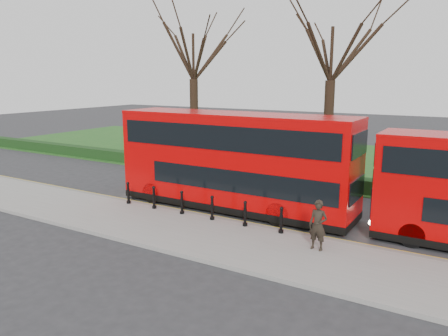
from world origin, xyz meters
The scene contains 12 objects.
ground centered at (0.00, 0.00, 0.00)m, with size 120.00×120.00×0.00m, color #28282B.
pavement centered at (0.00, -3.00, 0.07)m, with size 60.00×4.00×0.15m, color gray.
kerb centered at (0.00, -1.00, 0.07)m, with size 60.00×0.25×0.16m, color slate.
grass_verge centered at (0.00, 15.00, 0.03)m, with size 60.00×18.00×0.06m, color #1C511B.
hedge centered at (0.00, 6.80, 0.40)m, with size 60.00×0.90×0.80m, color black.
yellow_line_outer centered at (0.00, -0.70, 0.01)m, with size 60.00×0.10×0.01m, color yellow.
yellow_line_inner centered at (0.00, -0.50, 0.01)m, with size 60.00×0.10×0.01m, color yellow.
tree_left centered at (-8.00, 10.00, 7.86)m, with size 6.93×6.93×10.82m.
tree_mid centered at (2.00, 10.00, 7.78)m, with size 6.86×6.86×10.71m.
bollard_row centered at (-0.06, -1.35, 0.65)m, with size 8.05×0.15×1.00m.
bus_lead centered at (0.52, 0.86, 2.26)m, with size 11.26×2.58×4.48m.
pedestrian centered at (5.64, -2.24, 1.04)m, with size 0.65×0.43×1.78m, color black.
Camera 1 is at (10.22, -16.28, 6.06)m, focal length 35.00 mm.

